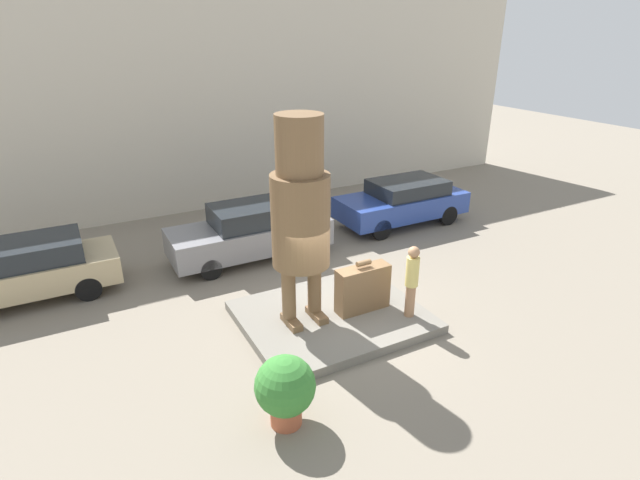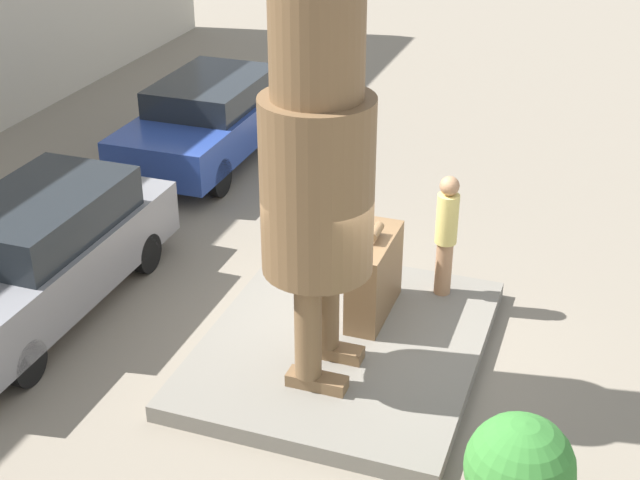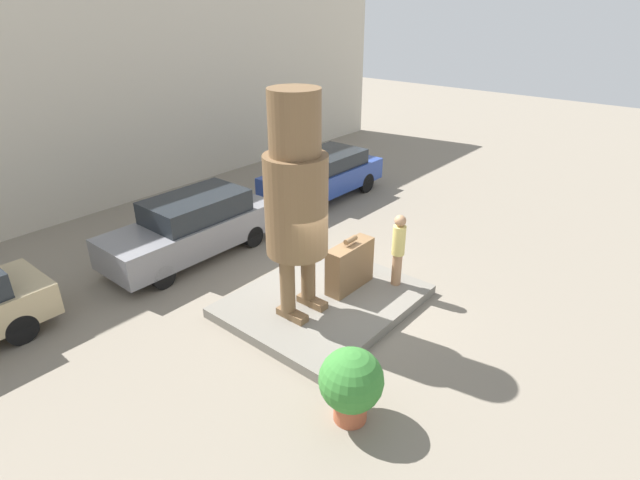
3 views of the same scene
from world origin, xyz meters
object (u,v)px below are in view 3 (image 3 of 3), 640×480
(tourist, at_px, (398,247))
(parked_car_blue, at_px, (324,174))
(planter_pot, at_px, (351,383))
(statue_figure, at_px, (296,191))
(parked_car_grey, at_px, (192,226))
(giant_suitcase, at_px, (350,266))

(tourist, xyz_separation_m, parked_car_blue, (3.74, 5.30, -0.34))
(parked_car_blue, xyz_separation_m, planter_pot, (-7.58, -6.86, -0.08))
(statue_figure, height_order, parked_car_blue, statue_figure)
(parked_car_grey, bearing_deg, giant_suitcase, 103.84)
(giant_suitcase, xyz_separation_m, planter_pot, (-3.03, -2.31, -0.02))
(giant_suitcase, height_order, parked_car_grey, parked_car_grey)
(parked_car_grey, xyz_separation_m, planter_pot, (-1.95, -6.67, -0.11))
(giant_suitcase, bearing_deg, planter_pot, -142.67)
(statue_figure, distance_m, parked_car_grey, 4.60)
(statue_figure, height_order, tourist, statue_figure)
(statue_figure, bearing_deg, parked_car_blue, 35.55)
(parked_car_grey, height_order, parked_car_blue, parked_car_grey)
(tourist, distance_m, parked_car_grey, 5.46)
(giant_suitcase, xyz_separation_m, parked_car_blue, (4.55, 4.55, 0.06))
(statue_figure, distance_m, planter_pot, 3.72)
(giant_suitcase, relative_size, tourist, 0.74)
(giant_suitcase, relative_size, parked_car_blue, 0.29)
(parked_car_grey, distance_m, planter_pot, 6.95)
(statue_figure, height_order, giant_suitcase, statue_figure)
(giant_suitcase, xyz_separation_m, tourist, (0.81, -0.75, 0.40))
(statue_figure, distance_m, parked_car_blue, 7.66)
(parked_car_grey, relative_size, planter_pot, 3.52)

